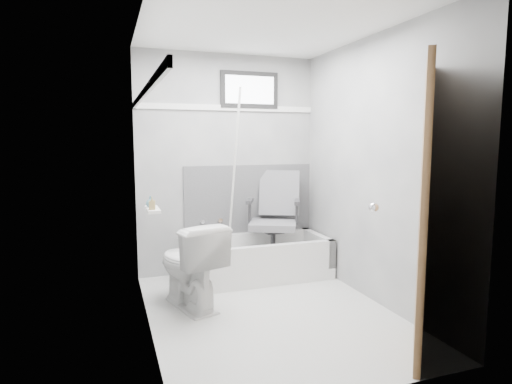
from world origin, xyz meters
name	(u,v)px	position (x,y,z in m)	size (l,w,h in m)	color
floor	(269,312)	(0.00, 0.00, 0.00)	(2.60, 2.60, 0.00)	white
ceiling	(271,22)	(0.00, 0.00, 2.40)	(2.60, 2.60, 0.00)	silver
wall_back	(228,164)	(0.00, 1.30, 1.20)	(2.00, 0.02, 2.40)	slate
wall_front	(357,190)	(0.00, -1.30, 1.20)	(2.00, 0.02, 2.40)	slate
wall_left	(146,176)	(-1.00, 0.00, 1.20)	(0.02, 2.60, 2.40)	slate
wall_right	(373,170)	(1.00, 0.00, 1.20)	(0.02, 2.60, 2.40)	slate
bathtub	(258,258)	(0.23, 0.93, 0.21)	(1.50, 0.70, 0.42)	silver
office_chair	(273,218)	(0.42, 0.98, 0.63)	(0.59, 0.59, 1.01)	#5F5E63
toilet	(190,265)	(-0.62, 0.35, 0.38)	(0.43, 0.77, 0.75)	white
door	(489,215)	(0.98, -1.28, 1.00)	(0.78, 0.78, 2.00)	brown
window	(249,90)	(0.25, 1.29, 2.02)	(0.66, 0.04, 0.40)	black
backerboard	(249,199)	(0.25, 1.29, 0.80)	(1.50, 0.02, 0.78)	#4C4C4F
trim_back	(228,108)	(0.00, 1.29, 1.82)	(2.00, 0.02, 0.06)	white
trim_left	(145,92)	(-0.99, 0.00, 1.82)	(0.02, 2.60, 0.06)	white
pole	(234,180)	(0.00, 1.06, 1.05)	(0.02, 0.02, 1.95)	white
shelf	(153,209)	(-0.93, 0.28, 0.90)	(0.10, 0.32, 0.03)	white
soap_bottle_a	(152,203)	(-0.94, 0.20, 0.97)	(0.05, 0.05, 0.11)	#9F884F
soap_bottle_b	(150,201)	(-0.94, 0.34, 0.96)	(0.07, 0.07, 0.10)	teal
faucet	(212,224)	(-0.20, 1.27, 0.55)	(0.26, 0.10, 0.16)	silver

